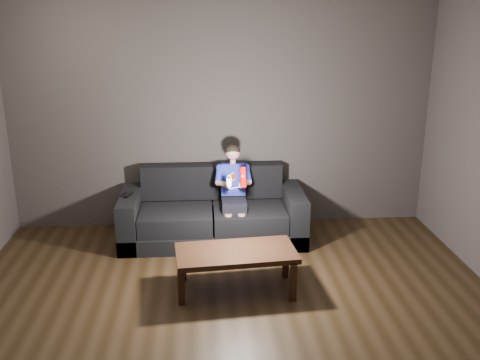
{
  "coord_description": "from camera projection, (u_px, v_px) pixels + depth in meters",
  "views": [
    {
      "loc": [
        -0.23,
        -3.76,
        2.53
      ],
      "look_at": [
        0.15,
        1.55,
        0.85
      ],
      "focal_mm": 40.0,
      "sensor_mm": 36.0,
      "label": 1
    }
  ],
  "objects": [
    {
      "name": "nunchuk_white",
      "position": [
        229.0,
        182.0,
        5.6
      ],
      "size": [
        0.07,
        0.1,
        0.16
      ],
      "color": "white",
      "rests_on": "child"
    },
    {
      "name": "coffee_table",
      "position": [
        236.0,
        256.0,
        4.99
      ],
      "size": [
        1.16,
        0.66,
        0.41
      ],
      "color": "black",
      "rests_on": "floor"
    },
    {
      "name": "wii_remote_red",
      "position": [
        243.0,
        177.0,
        5.59
      ],
      "size": [
        0.07,
        0.09,
        0.22
      ],
      "color": "#E70000",
      "rests_on": "child"
    },
    {
      "name": "back_wall",
      "position": [
        222.0,
        116.0,
        6.33
      ],
      "size": [
        5.0,
        0.04,
        2.7
      ],
      "primitive_type": "cube",
      "color": "#3E3836",
      "rests_on": "ground"
    },
    {
      "name": "child",
      "position": [
        233.0,
        185.0,
        6.02
      ],
      "size": [
        0.41,
        0.5,
        1.0
      ],
      "color": "black",
      "rests_on": "sofa"
    },
    {
      "name": "wii_remote_black",
      "position": [
        128.0,
        195.0,
        5.95
      ],
      "size": [
        0.08,
        0.17,
        0.03
      ],
      "color": "black",
      "rests_on": "sofa"
    },
    {
      "name": "floor",
      "position": [
        235.0,
        337.0,
        4.35
      ],
      "size": [
        5.0,
        5.0,
        0.0
      ],
      "primitive_type": "plane",
      "color": "black",
      "rests_on": "ground"
    },
    {
      "name": "sofa",
      "position": [
        213.0,
        217.0,
        6.18
      ],
      "size": [
        2.08,
        0.9,
        0.8
      ],
      "color": "black",
      "rests_on": "floor"
    }
  ]
}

